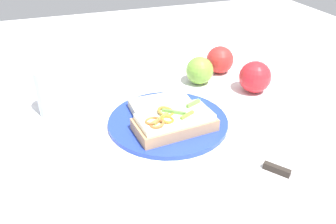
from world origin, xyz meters
name	(u,v)px	position (x,y,z in m)	size (l,w,h in m)	color
ground_plane	(168,123)	(0.00, 0.00, 0.00)	(2.00, 2.00, 0.00)	silver
plate	(168,121)	(0.00, 0.00, 0.01)	(0.27, 0.27, 0.01)	#2641B9
sandwich	(176,122)	(0.00, -0.04, 0.03)	(0.18, 0.10, 0.05)	tan
bread_slice_side	(160,107)	(0.00, 0.04, 0.02)	(0.14, 0.09, 0.02)	beige
apple_0	(220,60)	(0.24, 0.21, 0.04)	(0.08, 0.08, 0.08)	red
apple_1	(200,71)	(0.15, 0.17, 0.04)	(0.08, 0.08, 0.08)	#7AB23B
apple_2	(255,77)	(0.27, 0.07, 0.04)	(0.08, 0.08, 0.08)	red
drinking_glass	(52,92)	(-0.24, 0.13, 0.06)	(0.07, 0.07, 0.11)	silver
knife	(267,166)	(0.12, -0.21, 0.01)	(0.08, 0.11, 0.01)	silver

